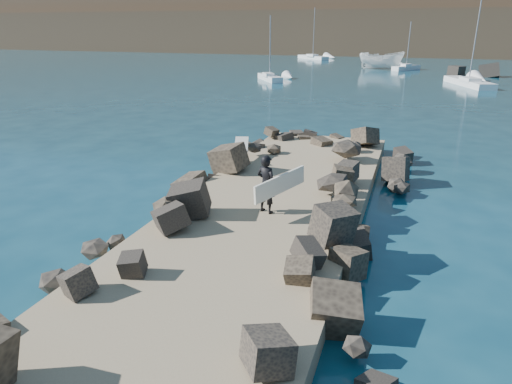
# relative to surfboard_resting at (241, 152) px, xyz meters

# --- Properties ---
(ground) EXTENTS (800.00, 800.00, 0.00)m
(ground) POSITION_rel_surfboard_resting_xyz_m (2.72, -4.88, -1.04)
(ground) COLOR #0F384C
(ground) RESTS_ON ground
(jetty) EXTENTS (6.00, 26.00, 0.60)m
(jetty) POSITION_rel_surfboard_resting_xyz_m (2.72, -6.88, -0.74)
(jetty) COLOR #8C7759
(jetty) RESTS_ON ground
(riprap_left) EXTENTS (2.60, 22.00, 1.00)m
(riprap_left) POSITION_rel_surfboard_resting_xyz_m (-0.18, -6.38, -0.54)
(riprap_left) COLOR black
(riprap_left) RESTS_ON ground
(riprap_right) EXTENTS (2.60, 22.00, 1.00)m
(riprap_right) POSITION_rel_surfboard_resting_xyz_m (5.62, -6.38, -0.54)
(riprap_right) COLOR black
(riprap_right) RESTS_ON ground
(surfboard_resting) EXTENTS (1.29, 2.44, 0.08)m
(surfboard_resting) POSITION_rel_surfboard_resting_xyz_m (0.00, 0.00, 0.00)
(surfboard_resting) COLOR beige
(surfboard_resting) RESTS_ON riprap_left
(boat_imported) EXTENTS (7.05, 3.37, 2.62)m
(boat_imported) POSITION_rel_surfboard_resting_xyz_m (1.51, 56.46, 0.27)
(boat_imported) COLOR silver
(boat_imported) RESTS_ON ground
(surfer_with_board) EXTENTS (1.36, 2.15, 1.88)m
(surfer_with_board) POSITION_rel_surfboard_resting_xyz_m (2.89, -5.20, 0.51)
(surfer_with_board) COLOR black
(surfer_with_board) RESTS_ON jetty
(sailboat_e) EXTENTS (7.26, 6.86, 9.76)m
(sailboat_e) POSITION_rel_surfboard_resting_xyz_m (-13.17, 75.16, -0.69)
(sailboat_e) COLOR white
(sailboat_e) RESTS_ON ground
(sailboat_b) EXTENTS (4.06, 5.46, 6.98)m
(sailboat_b) POSITION_rel_surfboard_resting_xyz_m (5.27, 55.65, -0.69)
(sailboat_b) COLOR white
(sailboat_b) RESTS_ON ground
(sailboat_c) EXTENTS (4.87, 9.00, 10.51)m
(sailboat_c) POSITION_rel_surfboard_resting_xyz_m (12.43, 38.23, -0.69)
(sailboat_c) COLOR white
(sailboat_c) RESTS_ON ground
(sailboat_a) EXTENTS (4.58, 5.88, 7.54)m
(sailboat_a) POSITION_rel_surfboard_resting_xyz_m (-9.88, 35.80, -0.69)
(sailboat_a) COLOR white
(sailboat_a) RESTS_ON ground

